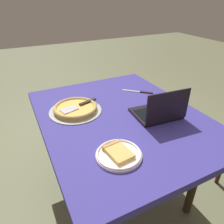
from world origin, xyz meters
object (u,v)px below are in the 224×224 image
at_px(dining_table, 120,124).
at_px(pizza_tray, 75,108).
at_px(pizza_plate, 119,154).
at_px(table_knife, 141,92).
at_px(laptop, 159,111).

height_order(dining_table, pizza_tray, pizza_tray).
bearing_deg(pizza_plate, dining_table, -29.86).
bearing_deg(pizza_tray, pizza_plate, -174.35).
relative_size(pizza_tray, table_knife, 1.82).
distance_m(laptop, pizza_plate, 0.46).
bearing_deg(pizza_plate, table_knife, -41.23).
bearing_deg(table_knife, laptop, 163.61).
bearing_deg(dining_table, pizza_plate, 150.14).
distance_m(laptop, table_knife, 0.40).
height_order(dining_table, laptop, laptop).
height_order(laptop, pizza_tray, laptop).
distance_m(pizza_tray, table_knife, 0.57).
relative_size(dining_table, pizza_tray, 3.58).
bearing_deg(laptop, table_knife, -16.39).
bearing_deg(pizza_tray, table_knife, -83.86).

